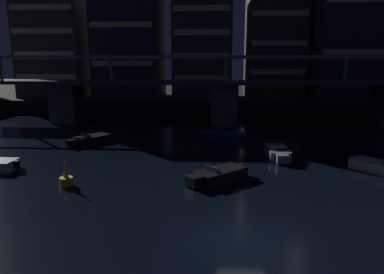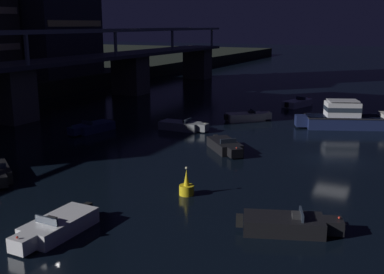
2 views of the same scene
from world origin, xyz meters
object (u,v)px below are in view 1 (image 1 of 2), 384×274
tower_west_tall (129,10)px  tower_east_tall (275,30)px  tower_central (203,45)px  speedboat_mid_right (381,167)px  river_bridge (225,94)px  channel_buoy (66,179)px  speedboat_near_right (225,135)px  speedboat_far_right (277,153)px  tower_west_low (55,43)px  speedboat_near_center (91,139)px  speedboat_far_left (218,175)px

tower_west_tall → tower_east_tall: size_ratio=1.29×
tower_central → speedboat_mid_right: bearing=-68.4°
river_bridge → channel_buoy: size_ratio=55.17×
speedboat_near_right → speedboat_far_right: (4.48, -7.35, 0.00)m
tower_west_tall → tower_central: size_ratio=1.65×
tower_central → tower_west_low: bearing=179.3°
tower_west_tall → speedboat_near_center: tower_west_tall is taller
speedboat_far_right → tower_central: bearing=103.1°
speedboat_near_right → speedboat_mid_right: same height
speedboat_far_left → speedboat_far_right: bearing=51.2°
speedboat_near_right → speedboat_mid_right: (11.65, -11.46, 0.00)m
speedboat_near_right → speedboat_near_center: bearing=-168.1°
speedboat_near_right → channel_buoy: size_ratio=2.97×
speedboat_near_center → tower_west_low: bearing=119.5°
tower_west_low → speedboat_far_left: 52.22m
tower_west_low → speedboat_far_left: tower_west_low is taller
speedboat_near_center → speedboat_near_right: size_ratio=0.90×
tower_west_low → speedboat_far_right: tower_west_low is taller
tower_central → speedboat_near_center: size_ratio=4.07×
river_bridge → speedboat_near_right: river_bridge is taller
river_bridge → speedboat_near_center: river_bridge is taller
tower_west_low → channel_buoy: bearing=-65.2°
tower_west_low → channel_buoy: (19.77, -42.70, -11.66)m
tower_west_low → speedboat_near_right: size_ratio=3.86×
river_bridge → speedboat_far_right: size_ratio=18.70×
speedboat_mid_right → tower_east_tall: bearing=92.7°
river_bridge → tower_east_tall: 22.46m
tower_west_low → tower_central: bearing=-0.7°
speedboat_near_right → speedboat_far_left: 14.13m
tower_west_low → tower_east_tall: size_ratio=0.82×
tower_west_tall → speedboat_far_right: tower_west_tall is taller
river_bridge → speedboat_far_left: (-1.16, -24.82, -3.71)m
tower_central → speedboat_far_right: bearing=-76.9°
tower_west_low → channel_buoy: size_ratio=11.46×
tower_central → tower_east_tall: (13.19, 1.75, 2.71)m
speedboat_near_center → speedboat_far_left: same height
tower_west_tall → channel_buoy: (5.39, -42.37, -17.44)m
speedboat_mid_right → channel_buoy: (-23.01, -4.38, 0.06)m
speedboat_mid_right → tower_west_tall: bearing=126.8°
river_bridge → speedboat_near_center: (-14.47, -13.71, -3.71)m
river_bridge → channel_buoy: 29.19m
tower_west_low → speedboat_far_left: bearing=-53.6°
tower_west_low → speedboat_far_left: size_ratio=4.49×
tower_east_tall → tower_central: bearing=-172.4°
tower_west_low → speedboat_near_right: bearing=-40.8°
tower_west_low → speedboat_mid_right: bearing=-41.9°
river_bridge → speedboat_far_left: bearing=-92.7°
river_bridge → tower_east_tall: bearing=61.4°
speedboat_near_right → speedboat_far_left: size_ratio=1.16×
speedboat_near_center → speedboat_far_right: size_ratio=0.91×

